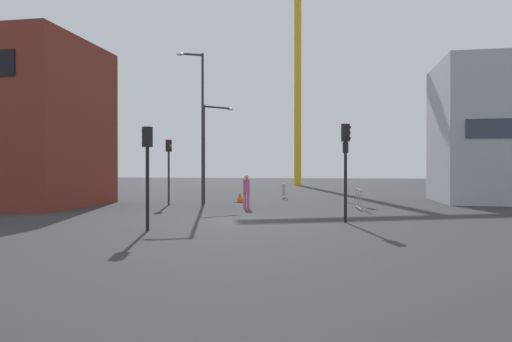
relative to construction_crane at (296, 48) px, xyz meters
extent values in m
plane|color=#333335|center=(1.04, -39.31, -17.32)|extent=(160.00, 160.00, 0.00)
cube|color=maroon|center=(-14.03, -34.21, -12.63)|extent=(10.29, 7.55, 9.37)
cube|color=black|center=(-10.95, -38.01, -10.02)|extent=(1.10, 0.06, 1.30)
cylinder|color=gold|center=(0.19, 0.08, -4.11)|extent=(0.90, 0.90, 26.41)
cylinder|color=#2D2D30|center=(-2.64, -32.44, -12.93)|extent=(0.14, 0.14, 8.78)
cube|color=#2D2D30|center=(-3.22, -32.70, -8.64)|extent=(1.19, 0.61, 0.10)
ellipsoid|color=silver|center=(-3.79, -32.96, -8.66)|extent=(0.44, 0.24, 0.16)
cylinder|color=#232326|center=(-3.14, -30.47, -14.27)|extent=(0.14, 0.14, 6.11)
cube|color=#232326|center=(-2.47, -29.80, -11.31)|extent=(1.42, 1.41, 0.10)
ellipsoid|color=silver|center=(-1.79, -29.13, -11.33)|extent=(0.44, 0.24, 0.16)
cylinder|color=black|center=(-1.53, -42.85, -15.86)|extent=(0.12, 0.12, 2.91)
cube|color=black|center=(-1.53, -42.85, -14.06)|extent=(0.33, 0.30, 0.70)
sphere|color=red|center=(-1.70, -42.81, -13.84)|extent=(0.11, 0.11, 0.11)
sphere|color=#3C2905|center=(-1.70, -42.81, -14.06)|extent=(0.11, 0.11, 0.11)
sphere|color=#07330F|center=(-1.70, -42.81, -14.28)|extent=(0.11, 0.11, 0.11)
cylinder|color=#2D2D30|center=(-4.81, -32.13, -15.75)|extent=(0.12, 0.12, 3.15)
cube|color=#2D2D30|center=(-4.81, -32.13, -13.82)|extent=(0.36, 0.35, 0.70)
sphere|color=#390605|center=(-4.66, -32.22, -13.60)|extent=(0.11, 0.11, 0.11)
sphere|color=#F2A514|center=(-4.66, -32.22, -13.82)|extent=(0.11, 0.11, 0.11)
sphere|color=#07330F|center=(-4.66, -32.22, -14.04)|extent=(0.11, 0.11, 0.11)
cylinder|color=#232326|center=(5.53, -28.05, -15.74)|extent=(0.12, 0.12, 3.15)
cube|color=#232326|center=(5.53, -28.05, -13.82)|extent=(0.37, 0.37, 0.70)
sphere|color=red|center=(5.66, -27.92, -13.60)|extent=(0.11, 0.11, 0.11)
sphere|color=#3C2905|center=(5.66, -27.92, -13.82)|extent=(0.11, 0.11, 0.11)
sphere|color=#07330F|center=(5.66, -27.92, -14.04)|extent=(0.11, 0.11, 0.11)
cylinder|color=black|center=(5.29, -39.19, -15.70)|extent=(0.12, 0.12, 3.25)
cube|color=black|center=(5.29, -39.19, -13.72)|extent=(0.35, 0.32, 0.70)
sphere|color=#390605|center=(5.46, -39.13, -13.50)|extent=(0.11, 0.11, 0.11)
sphere|color=#F2A514|center=(5.46, -39.13, -13.72)|extent=(0.11, 0.11, 0.11)
sphere|color=#07330F|center=(5.46, -39.13, -13.94)|extent=(0.11, 0.11, 0.11)
cylinder|color=#D14C8C|center=(0.08, -33.68, -16.89)|extent=(0.14, 0.14, 0.86)
cylinder|color=#D14C8C|center=(0.28, -33.72, -16.89)|extent=(0.14, 0.14, 0.86)
cylinder|color=#D14C8C|center=(0.18, -33.70, -16.10)|extent=(0.34, 0.34, 0.72)
sphere|color=tan|center=(0.18, -33.70, -15.63)|extent=(0.23, 0.23, 0.23)
cube|color=gray|center=(1.26, -25.34, -16.27)|extent=(0.20, 2.41, 0.06)
cube|color=gray|center=(1.26, -25.34, -17.22)|extent=(0.20, 2.41, 0.06)
cylinder|color=gray|center=(1.32, -26.42, -16.80)|extent=(0.04, 0.04, 1.05)
cylinder|color=gray|center=(1.26, -25.34, -16.80)|extent=(0.04, 0.04, 1.05)
cylinder|color=gray|center=(1.20, -24.26, -16.80)|extent=(0.04, 0.04, 1.05)
cube|color=#9EA0A5|center=(6.10, -33.07, -16.27)|extent=(0.22, 2.55, 0.06)
cube|color=#9EA0A5|center=(6.10, -33.07, -17.22)|extent=(0.22, 2.55, 0.06)
cylinder|color=#9EA0A5|center=(6.17, -34.21, -16.80)|extent=(0.04, 0.04, 1.05)
cylinder|color=#9EA0A5|center=(6.10, -33.07, -16.80)|extent=(0.04, 0.04, 1.05)
cylinder|color=#9EA0A5|center=(6.03, -31.92, -16.80)|extent=(0.04, 0.04, 1.05)
cube|color=black|center=(-1.11, -29.24, -17.31)|extent=(0.61, 0.61, 0.03)
cone|color=#E55B0F|center=(-1.11, -29.24, -17.01)|extent=(0.47, 0.47, 0.62)
camera|label=1|loc=(4.90, -57.80, -15.14)|focal=32.07mm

